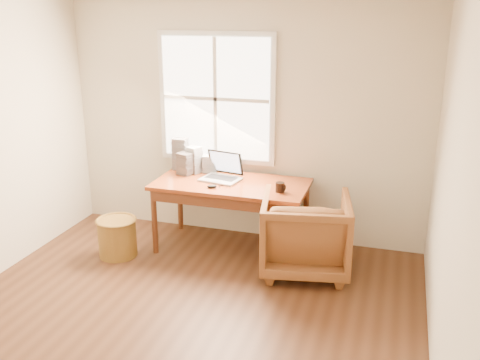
# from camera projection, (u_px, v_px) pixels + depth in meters

# --- Properties ---
(room_shell) EXTENTS (4.04, 4.54, 2.64)m
(room_shell) POSITION_uv_depth(u_px,v_px,m) (160.00, 176.00, 3.92)
(room_shell) COLOR #4C2C1A
(room_shell) RESTS_ON ground
(desk) EXTENTS (1.60, 0.80, 0.04)m
(desk) POSITION_uv_depth(u_px,v_px,m) (231.00, 184.00, 5.58)
(desk) COLOR brown
(desk) RESTS_ON room_shell
(armchair) EXTENTS (0.98, 1.00, 0.78)m
(armchair) POSITION_uv_depth(u_px,v_px,m) (305.00, 234.00, 5.21)
(armchair) COLOR brown
(armchair) RESTS_ON room_shell
(wicker_stool) EXTENTS (0.52, 0.52, 0.39)m
(wicker_stool) POSITION_uv_depth(u_px,v_px,m) (117.00, 238.00, 5.58)
(wicker_stool) COLOR olive
(wicker_stool) RESTS_ON room_shell
(laptop) EXTENTS (0.42, 0.43, 0.26)m
(laptop) POSITION_uv_depth(u_px,v_px,m) (220.00, 169.00, 5.60)
(laptop) COLOR #A9ACB0
(laptop) RESTS_ON desk
(mouse) EXTENTS (0.11, 0.09, 0.03)m
(mouse) POSITION_uv_depth(u_px,v_px,m) (212.00, 186.00, 5.40)
(mouse) COLOR black
(mouse) RESTS_ON desk
(coffee_mug) EXTENTS (0.10, 0.10, 0.10)m
(coffee_mug) POSITION_uv_depth(u_px,v_px,m) (280.00, 187.00, 5.27)
(coffee_mug) COLOR black
(coffee_mug) RESTS_ON desk
(cd_stack_a) EXTENTS (0.19, 0.18, 0.29)m
(cd_stack_a) POSITION_uv_depth(u_px,v_px,m) (194.00, 160.00, 5.88)
(cd_stack_a) COLOR silver
(cd_stack_a) RESTS_ON desk
(cd_stack_b) EXTENTS (0.19, 0.18, 0.24)m
(cd_stack_b) POSITION_uv_depth(u_px,v_px,m) (185.00, 164.00, 5.82)
(cd_stack_b) COLOR black
(cd_stack_b) RESTS_ON desk
(cd_stack_c) EXTENTS (0.17, 0.15, 0.36)m
(cd_stack_c) POSITION_uv_depth(u_px,v_px,m) (180.00, 154.00, 5.98)
(cd_stack_c) COLOR #9F9DAA
(cd_stack_c) RESTS_ON desk
(cd_stack_d) EXTENTS (0.18, 0.17, 0.19)m
(cd_stack_d) POSITION_uv_depth(u_px,v_px,m) (210.00, 164.00, 5.90)
(cd_stack_d) COLOR silver
(cd_stack_d) RESTS_ON desk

